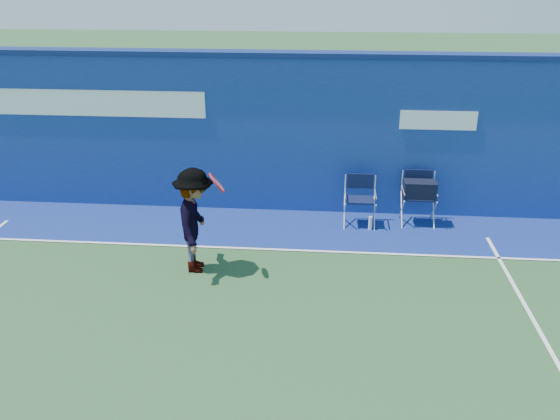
# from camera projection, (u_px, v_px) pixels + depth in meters

# --- Properties ---
(ground) EXTENTS (80.00, 80.00, 0.00)m
(ground) POSITION_uv_depth(u_px,v_px,m) (191.00, 362.00, 7.31)
(ground) COLOR #2A4D29
(ground) RESTS_ON ground
(stadium_wall) EXTENTS (24.00, 0.50, 3.08)m
(stadium_wall) POSITION_uv_depth(u_px,v_px,m) (246.00, 132.00, 11.51)
(stadium_wall) COLOR navy
(stadium_wall) RESTS_ON ground
(out_of_bounds_strip) EXTENTS (24.00, 1.80, 0.01)m
(out_of_bounds_strip) POSITION_uv_depth(u_px,v_px,m) (240.00, 227.00, 11.08)
(out_of_bounds_strip) COLOR navy
(out_of_bounds_strip) RESTS_ON ground
(court_lines) EXTENTS (24.00, 12.00, 0.01)m
(court_lines) POSITION_uv_depth(u_px,v_px,m) (201.00, 334.00, 7.86)
(court_lines) COLOR white
(court_lines) RESTS_ON out_of_bounds_strip
(directors_chair_left) EXTENTS (0.56, 0.50, 0.93)m
(directors_chair_left) POSITION_uv_depth(u_px,v_px,m) (359.00, 210.00, 11.10)
(directors_chair_left) COLOR silver
(directors_chair_left) RESTS_ON ground
(directors_chair_right) EXTENTS (0.59, 0.53, 0.99)m
(directors_chair_right) POSITION_uv_depth(u_px,v_px,m) (418.00, 203.00, 11.10)
(directors_chair_right) COLOR silver
(directors_chair_right) RESTS_ON ground
(water_bottle) EXTENTS (0.07, 0.07, 0.27)m
(water_bottle) POSITION_uv_depth(u_px,v_px,m) (370.00, 223.00, 10.94)
(water_bottle) COLOR silver
(water_bottle) RESTS_ON ground
(tennis_player) EXTENTS (0.93, 1.15, 1.69)m
(tennis_player) POSITION_uv_depth(u_px,v_px,m) (195.00, 221.00, 9.25)
(tennis_player) COLOR #EA4738
(tennis_player) RESTS_ON ground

